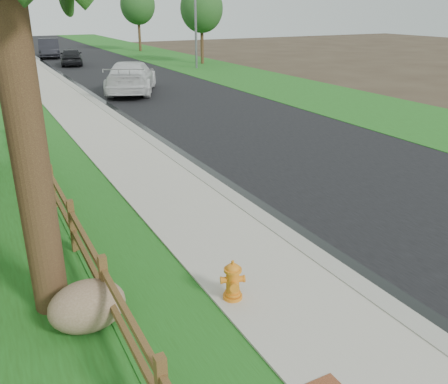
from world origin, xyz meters
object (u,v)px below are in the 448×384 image
white_suv (131,77)px  dark_car_mid (71,56)px  streetlight (193,0)px  ranch_fence (61,202)px  fire_hydrant (233,281)px

white_suv → dark_car_mid: (-0.35, 14.68, -0.16)m
dark_car_mid → streetlight: (7.87, -6.47, 4.16)m
white_suv → dark_car_mid: bearing=-64.9°
ranch_fence → dark_car_mid: dark_car_mid is taller
white_suv → streetlight: bearing=-108.8°
white_suv → streetlight: size_ratio=0.68×
ranch_fence → white_suv: 17.14m
streetlight → dark_car_mid: bearing=140.6°
ranch_fence → white_suv: size_ratio=2.89×
fire_hydrant → dark_car_mid: bearing=83.0°
dark_car_mid → fire_hydrant: bearing=93.4°
ranch_fence → white_suv: white_suv is taller
ranch_fence → fire_hydrant: (1.90, -4.13, -0.21)m
dark_car_mid → ranch_fence: bearing=89.0°
fire_hydrant → white_suv: (4.62, 19.98, 0.46)m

